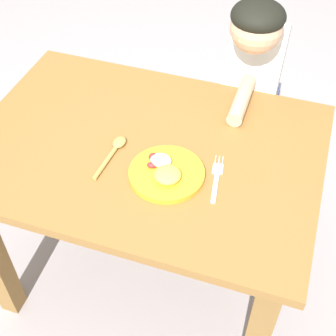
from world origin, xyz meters
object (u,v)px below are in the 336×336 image
Objects in this scene: spoon at (114,150)px; fork at (216,178)px; person at (250,100)px; plate at (166,172)px.

fork is at bearing -87.68° from spoon.
person reaches higher than spoon.
person is (0.14, 0.64, -0.17)m from plate.
spoon is at bearing 61.02° from person.
plate is at bearing 95.57° from fork.
fork is (0.15, 0.04, -0.01)m from plate.
spoon reaches higher than fork.
spoon is (-0.19, 0.05, -0.01)m from plate.
plate reaches higher than spoon.
fork is 0.33m from spoon.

